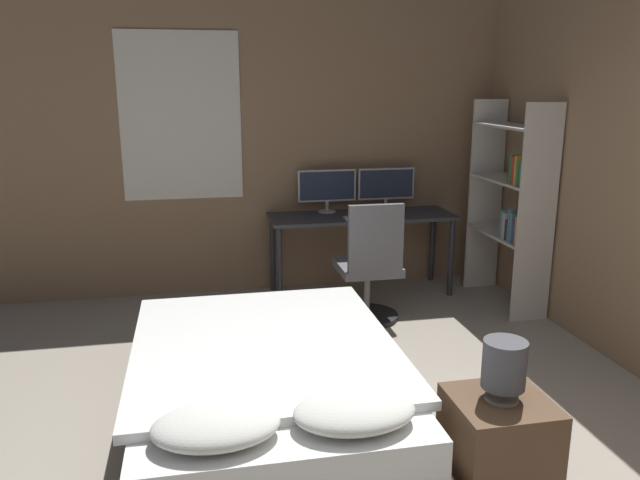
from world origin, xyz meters
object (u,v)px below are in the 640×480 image
at_px(computer_mouse, 399,215).
at_px(bookshelf, 515,199).
at_px(bedside_lamp, 504,366).
at_px(bed, 268,390).
at_px(nightstand, 498,446).
at_px(monitor_left, 327,188).
at_px(keyboard, 367,218).
at_px(desk, 361,224).
at_px(monitor_right, 386,186).
at_px(office_chair, 369,274).

distance_m(computer_mouse, bookshelf, 1.00).
relative_size(bedside_lamp, computer_mouse, 4.12).
height_order(bed, nightstand, bed).
distance_m(monitor_left, bookshelf, 1.65).
bearing_deg(bookshelf, keyboard, 160.26).
distance_m(bed, desk, 2.48).
height_order(desk, monitor_left, monitor_left).
xyz_separation_m(monitor_left, keyboard, (0.28, -0.36, -0.22)).
relative_size(monitor_right, computer_mouse, 7.66).
bearing_deg(office_chair, monitor_left, 100.39).
height_order(monitor_left, office_chair, monitor_left).
bearing_deg(desk, keyboard, -90.00).
xyz_separation_m(nightstand, bedside_lamp, (0.00, 0.00, 0.41)).
bearing_deg(monitor_right, monitor_left, 180.00).
bearing_deg(monitor_left, monitor_right, 0.00).
bearing_deg(nightstand, keyboard, 87.31).
relative_size(bed, bedside_lamp, 7.00).
xyz_separation_m(bedside_lamp, computer_mouse, (0.42, 2.77, 0.10)).
bearing_deg(bedside_lamp, computer_mouse, 81.35).
height_order(nightstand, keyboard, keyboard).
xyz_separation_m(monitor_left, bookshelf, (1.45, -0.78, -0.01)).
bearing_deg(office_chair, monitor_right, 65.63).
distance_m(bed, keyboard, 2.35).
xyz_separation_m(bed, bookshelf, (2.29, 1.58, 0.71)).
xyz_separation_m(bed, nightstand, (0.99, -0.77, 0.00)).
relative_size(bed, office_chair, 2.02).
bearing_deg(keyboard, office_chair, -102.70).
relative_size(monitor_left, computer_mouse, 7.66).
distance_m(monitor_left, computer_mouse, 0.71).
xyz_separation_m(monitor_right, keyboard, (-0.28, -0.36, -0.22)).
relative_size(monitor_left, monitor_right, 1.00).
height_order(monitor_right, bookshelf, bookshelf).
relative_size(monitor_left, bookshelf, 0.31).
distance_m(nightstand, office_chair, 2.25).
height_order(bed, keyboard, keyboard).
xyz_separation_m(bedside_lamp, desk, (0.13, 2.95, -0.01)).
bearing_deg(keyboard, monitor_left, 128.40).
xyz_separation_m(bedside_lamp, bookshelf, (1.30, 2.35, 0.30)).
bearing_deg(bookshelf, bed, -145.44).
height_order(desk, keyboard, keyboard).
bearing_deg(bed, monitor_left, 70.37).
bearing_deg(bed, office_chair, 55.73).
height_order(bedside_lamp, keyboard, bedside_lamp).
bearing_deg(office_chair, computer_mouse, 52.20).
distance_m(keyboard, bookshelf, 1.26).
bearing_deg(keyboard, bookshelf, -19.74).
bearing_deg(monitor_left, computer_mouse, -31.80).
distance_m(monitor_right, computer_mouse, 0.41).
height_order(computer_mouse, office_chair, office_chair).
distance_m(bedside_lamp, monitor_right, 3.17).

